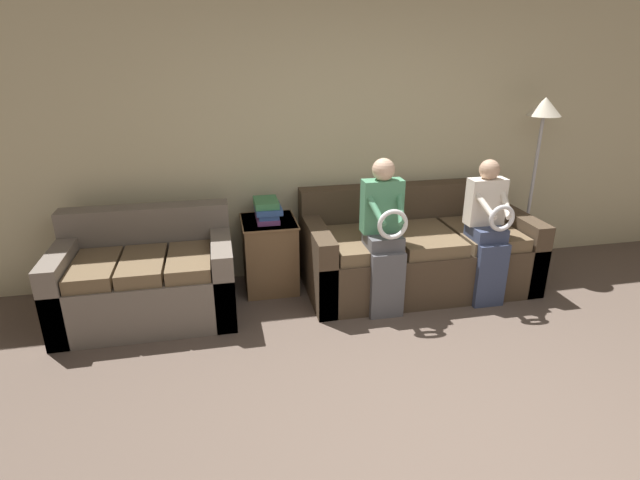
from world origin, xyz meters
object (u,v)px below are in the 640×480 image
object	(u,v)px
side_shelf	(270,253)
book_stack	(267,210)
couch_side	(148,279)
child_right_seated	(488,227)
floor_lamp	(541,130)
child_left_seated	(384,231)
couch_main	(416,252)

from	to	relation	value
side_shelf	book_stack	distance (m)	0.41
couch_side	child_right_seated	bearing A→B (deg)	-6.66
floor_lamp	child_left_seated	bearing A→B (deg)	-161.87
couch_side	child_right_seated	world-z (taller)	child_right_seated
couch_main	child_left_seated	bearing A→B (deg)	-139.21
couch_main	floor_lamp	xyz separation A→B (m)	(1.20, 0.15, 1.05)
child_right_seated	side_shelf	size ratio (longest dim) A/B	1.88
couch_side	side_shelf	size ratio (longest dim) A/B	2.12
couch_main	side_shelf	bearing A→B (deg)	170.89
couch_side	floor_lamp	size ratio (longest dim) A/B	0.83
couch_side	child_left_seated	size ratio (longest dim) A/B	1.08
child_right_seated	side_shelf	world-z (taller)	child_right_seated
couch_side	side_shelf	bearing A→B (deg)	15.27
child_right_seated	floor_lamp	size ratio (longest dim) A/B	0.74
book_stack	couch_side	bearing A→B (deg)	-164.61
couch_main	child_left_seated	world-z (taller)	child_left_seated
side_shelf	couch_side	bearing A→B (deg)	-164.73
child_left_seated	child_right_seated	xyz separation A→B (m)	(0.92, -0.00, -0.03)
child_left_seated	book_stack	xyz separation A→B (m)	(-0.87, 0.61, 0.05)
side_shelf	book_stack	world-z (taller)	book_stack
child_right_seated	side_shelf	xyz separation A→B (m)	(-1.78, 0.61, -0.34)
side_shelf	floor_lamp	size ratio (longest dim) A/B	0.39
side_shelf	floor_lamp	xyz separation A→B (m)	(2.53, -0.06, 1.04)
couch_side	child_right_seated	xyz separation A→B (m)	(2.82, -0.33, 0.36)
child_right_seated	book_stack	xyz separation A→B (m)	(-1.79, 0.61, 0.08)
couch_side	floor_lamp	distance (m)	3.72
child_left_seated	side_shelf	xyz separation A→B (m)	(-0.87, 0.61, -0.37)
couch_main	couch_side	xyz separation A→B (m)	(-2.36, -0.07, -0.01)
book_stack	couch_main	bearing A→B (deg)	-9.07
couch_main	child_left_seated	distance (m)	0.71
couch_main	floor_lamp	world-z (taller)	floor_lamp
book_stack	child_left_seated	bearing A→B (deg)	-34.83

